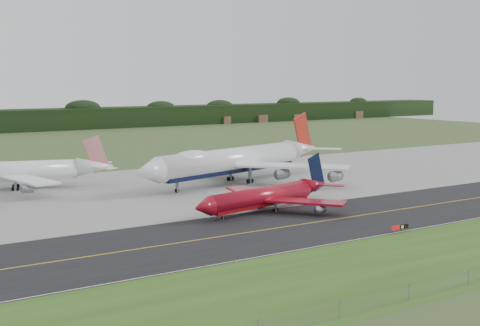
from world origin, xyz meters
name	(u,v)px	position (x,y,z in m)	size (l,w,h in m)	color
ground	(292,220)	(0.00, 0.00, 0.00)	(600.00, 600.00, 0.00)	#3C4B23
grass_verge	(425,258)	(0.00, -35.00, 0.01)	(400.00, 30.00, 0.01)	#2C4D16
taxiway	(304,224)	(0.00, -4.00, 0.01)	(400.00, 32.00, 0.02)	black
apron	(175,187)	(0.00, 51.00, 0.01)	(400.00, 78.00, 0.01)	gray
taxiway_centreline	(304,224)	(0.00, -4.00, 0.03)	(400.00, 0.40, 0.00)	gold
taxiway_edge_line	(358,239)	(0.00, -19.50, 0.03)	(400.00, 0.25, 0.00)	silver
jet_ba_747	(236,160)	(18.22, 48.82, 6.30)	(72.57, 58.87, 18.52)	white
jet_red_737	(268,196)	(2.30, 11.62, 3.16)	(41.98, 33.66, 11.41)	maroon
jet_star_tail	(14,172)	(-36.73, 71.44, 4.57)	(51.17, 41.82, 13.72)	white
taxiway_sign	(400,227)	(10.38, -19.81, 1.01)	(4.31, 0.18, 1.44)	slate
edge_marker_left	(236,261)	(-26.92, -20.50, 0.25)	(0.16, 0.16, 0.50)	yellow
edge_marker_center	(359,240)	(-0.79, -20.50, 0.25)	(0.16, 0.16, 0.50)	yellow
edge_marker_right	(470,220)	(30.03, -20.50, 0.25)	(0.16, 0.16, 0.50)	yellow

